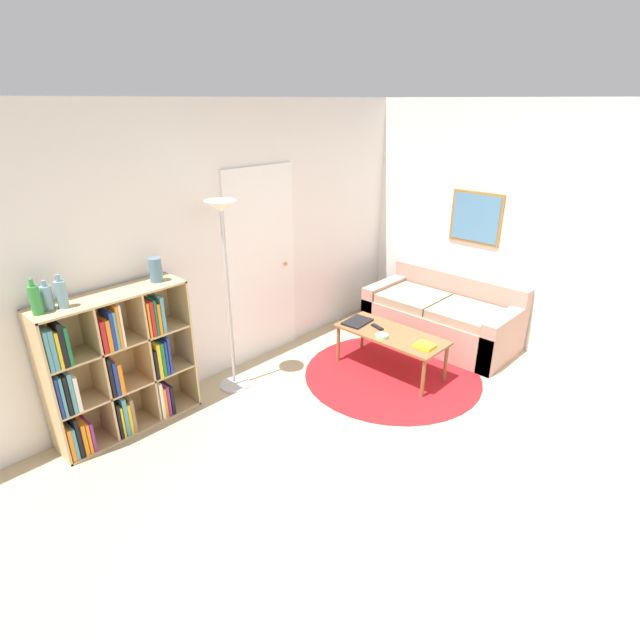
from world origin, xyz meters
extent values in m
plane|color=tan|center=(0.00, 0.00, 0.00)|extent=(14.00, 14.00, 0.00)
cube|color=silver|center=(0.00, 2.60, 1.30)|extent=(7.58, 0.05, 2.60)
cube|color=white|center=(0.27, 2.56, 1.00)|extent=(0.88, 0.02, 2.00)
sphere|color=tan|center=(0.58, 2.54, 0.96)|extent=(0.04, 0.04, 0.04)
cube|color=silver|center=(2.32, 1.29, 1.30)|extent=(0.05, 5.57, 2.60)
cube|color=olive|center=(2.28, 1.25, 1.38)|extent=(0.02, 0.60, 0.57)
cube|color=teal|center=(2.27, 1.25, 1.38)|extent=(0.01, 0.54, 0.51)
cylinder|color=#B2191E|center=(0.83, 1.25, 0.00)|extent=(1.79, 1.79, 0.01)
cube|color=tan|center=(-2.00, 2.38, 0.60)|extent=(0.02, 0.34, 1.21)
cube|color=tan|center=(-0.84, 2.38, 0.60)|extent=(0.02, 0.34, 1.21)
cube|color=tan|center=(-1.42, 2.38, 1.20)|extent=(1.18, 0.34, 0.02)
cube|color=tan|center=(-1.42, 2.38, 0.01)|extent=(1.18, 0.34, 0.02)
cube|color=tan|center=(-1.42, 2.54, 0.60)|extent=(1.18, 0.02, 1.21)
cube|color=tan|center=(-1.61, 2.38, 0.60)|extent=(0.02, 0.32, 1.17)
cube|color=tan|center=(-1.23, 2.38, 0.60)|extent=(0.02, 0.32, 1.17)
cube|color=tan|center=(-1.42, 2.38, 0.41)|extent=(1.15, 0.32, 0.02)
cube|color=tan|center=(-1.42, 2.38, 0.80)|extent=(1.15, 0.32, 0.02)
cube|color=orange|center=(-1.97, 2.32, 0.16)|extent=(0.03, 0.20, 0.28)
cube|color=teal|center=(-1.94, 2.35, 0.16)|extent=(0.02, 0.27, 0.28)
cube|color=black|center=(-1.91, 2.33, 0.19)|extent=(0.03, 0.23, 0.35)
cube|color=orange|center=(-1.87, 2.31, 0.16)|extent=(0.03, 0.19, 0.28)
cube|color=orange|center=(-1.83, 2.34, 0.15)|extent=(0.02, 0.24, 0.27)
cube|color=#7F287A|center=(-1.81, 2.33, 0.15)|extent=(0.02, 0.22, 0.26)
cube|color=black|center=(-1.58, 2.32, 0.18)|extent=(0.02, 0.20, 0.32)
cube|color=gold|center=(-1.56, 2.33, 0.16)|extent=(0.02, 0.23, 0.28)
cube|color=teal|center=(-1.52, 2.35, 0.19)|extent=(0.03, 0.26, 0.35)
cube|color=gold|center=(-1.49, 2.34, 0.16)|extent=(0.02, 0.25, 0.28)
cube|color=olive|center=(-1.46, 2.32, 0.18)|extent=(0.03, 0.20, 0.32)
cube|color=silver|center=(-1.20, 2.35, 0.19)|extent=(0.03, 0.26, 0.35)
cube|color=orange|center=(-1.17, 2.34, 0.16)|extent=(0.02, 0.24, 0.29)
cube|color=#7F287A|center=(-1.13, 2.31, 0.16)|extent=(0.03, 0.19, 0.29)
cube|color=black|center=(-1.10, 2.35, 0.16)|extent=(0.03, 0.27, 0.28)
cube|color=navy|center=(-1.97, 2.34, 0.58)|extent=(0.02, 0.24, 0.33)
cube|color=teal|center=(-1.95, 2.33, 0.58)|extent=(0.02, 0.23, 0.33)
cube|color=black|center=(-1.92, 2.34, 0.58)|extent=(0.03, 0.25, 0.33)
cube|color=teal|center=(-1.88, 2.32, 0.58)|extent=(0.03, 0.21, 0.33)
cube|color=silver|center=(-1.85, 2.33, 0.56)|extent=(0.03, 0.23, 0.29)
cube|color=black|center=(-1.58, 2.34, 0.59)|extent=(0.03, 0.25, 0.34)
cube|color=navy|center=(-1.54, 2.34, 0.56)|extent=(0.03, 0.24, 0.29)
cube|color=orange|center=(-1.51, 2.35, 0.55)|extent=(0.03, 0.27, 0.27)
cube|color=black|center=(-1.20, 2.31, 0.55)|extent=(0.03, 0.19, 0.26)
cube|color=gold|center=(-1.17, 2.34, 0.57)|extent=(0.03, 0.24, 0.31)
cube|color=#196B38|center=(-1.13, 2.34, 0.57)|extent=(0.03, 0.25, 0.31)
cube|color=navy|center=(-1.10, 2.33, 0.57)|extent=(0.02, 0.22, 0.32)
cube|color=navy|center=(-1.07, 2.32, 0.59)|extent=(0.02, 0.21, 0.35)
cube|color=teal|center=(-1.97, 2.35, 0.96)|extent=(0.03, 0.26, 0.31)
cube|color=teal|center=(-1.94, 2.33, 0.96)|extent=(0.03, 0.23, 0.31)
cube|color=gold|center=(-1.90, 2.32, 0.95)|extent=(0.02, 0.21, 0.29)
cube|color=black|center=(-1.87, 2.31, 0.98)|extent=(0.03, 0.19, 0.34)
cube|color=#196B38|center=(-1.83, 2.34, 0.96)|extent=(0.03, 0.24, 0.30)
cube|color=#B21E23|center=(-1.58, 2.32, 0.94)|extent=(0.03, 0.21, 0.27)
cube|color=orange|center=(-1.54, 2.35, 0.94)|extent=(0.03, 0.26, 0.26)
cube|color=navy|center=(-1.50, 2.31, 0.96)|extent=(0.02, 0.19, 0.31)
cube|color=teal|center=(-1.48, 2.34, 0.96)|extent=(0.02, 0.25, 0.31)
cube|color=orange|center=(-1.45, 2.34, 0.98)|extent=(0.02, 0.24, 0.35)
cube|color=silver|center=(-1.43, 2.31, 0.98)|extent=(0.02, 0.19, 0.35)
cube|color=orange|center=(-1.20, 2.33, 0.96)|extent=(0.02, 0.22, 0.30)
cube|color=#B21E23|center=(-1.17, 2.32, 0.96)|extent=(0.03, 0.21, 0.30)
cube|color=#196B38|center=(-1.14, 2.32, 0.96)|extent=(0.02, 0.21, 0.31)
cube|color=orange|center=(-1.11, 2.33, 0.94)|extent=(0.03, 0.22, 0.27)
cube|color=teal|center=(-1.08, 2.32, 0.97)|extent=(0.03, 0.20, 0.32)
cylinder|color=#B7B7BC|center=(-0.41, 2.25, 0.01)|extent=(0.30, 0.30, 0.01)
cylinder|color=#B7B7BC|center=(-0.41, 2.25, 0.90)|extent=(0.02, 0.02, 1.70)
cone|color=white|center=(-0.41, 2.25, 1.75)|extent=(0.27, 0.27, 0.10)
cube|color=tan|center=(1.85, 1.32, 0.21)|extent=(0.84, 1.67, 0.41)
cube|color=tan|center=(2.19, 1.32, 0.37)|extent=(0.16, 1.67, 0.73)
cube|color=tan|center=(1.85, 0.57, 0.28)|extent=(0.84, 0.16, 0.55)
cube|color=tan|center=(1.85, 2.07, 0.28)|extent=(0.84, 0.16, 0.55)
cube|color=tan|center=(1.77, 0.98, 0.46)|extent=(0.64, 0.65, 0.10)
cube|color=tan|center=(1.77, 1.66, 0.46)|extent=(0.64, 0.65, 0.10)
cube|color=brown|center=(0.87, 1.32, 0.42)|extent=(0.49, 1.13, 0.02)
cylinder|color=brown|center=(0.67, 0.80, 0.20)|extent=(0.04, 0.04, 0.41)
cylinder|color=brown|center=(0.67, 1.85, 0.20)|extent=(0.04, 0.04, 0.41)
cylinder|color=brown|center=(1.08, 0.80, 0.20)|extent=(0.04, 0.04, 0.41)
cylinder|color=brown|center=(1.08, 1.85, 0.20)|extent=(0.04, 0.04, 0.41)
cube|color=black|center=(0.84, 1.73, 0.44)|extent=(0.32, 0.24, 0.02)
cylinder|color=#9ED193|center=(0.72, 1.33, 0.45)|extent=(0.13, 0.13, 0.04)
cube|color=gold|center=(0.82, 0.90, 0.44)|extent=(0.14, 0.18, 0.02)
cube|color=gold|center=(0.83, 0.90, 0.46)|extent=(0.14, 0.18, 0.01)
cube|color=black|center=(0.87, 1.50, 0.44)|extent=(0.08, 0.16, 0.02)
cylinder|color=#2D8438|center=(-1.93, 2.37, 1.31)|extent=(0.07, 0.07, 0.21)
cylinder|color=#2D8438|center=(-1.93, 2.37, 1.44)|extent=(0.03, 0.03, 0.05)
cylinder|color=#6B93A3|center=(-1.84, 2.40, 1.29)|extent=(0.08, 0.08, 0.18)
cylinder|color=#6B93A3|center=(-1.84, 2.40, 1.40)|extent=(0.03, 0.03, 0.04)
cylinder|color=#6B93A3|center=(-1.76, 2.36, 1.31)|extent=(0.08, 0.08, 0.20)
cylinder|color=#6B93A3|center=(-1.76, 2.36, 1.43)|extent=(0.03, 0.03, 0.05)
cylinder|color=slate|center=(-1.01, 2.38, 1.30)|extent=(0.11, 0.11, 0.20)
camera|label=1|loc=(-2.91, -1.26, 2.58)|focal=28.00mm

